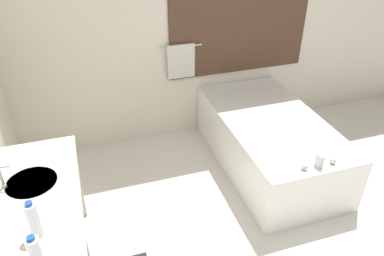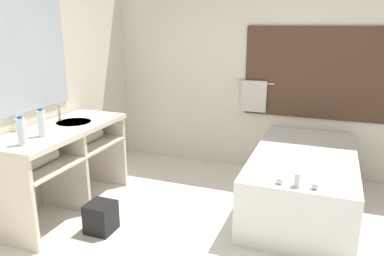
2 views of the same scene
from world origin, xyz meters
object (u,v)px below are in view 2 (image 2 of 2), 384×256
bathtub (303,178)px  water_bottle_2 (42,123)px  water_bottle_1 (22,131)px  soap_dispenser (18,125)px  waste_bin (101,217)px

bathtub → water_bottle_2: water_bottle_2 is taller
bathtub → water_bottle_2: 2.63m
water_bottle_1 → soap_dispenser: water_bottle_1 is taller
water_bottle_1 → waste_bin: 1.05m
water_bottle_2 → water_bottle_1: bearing=-85.6°
water_bottle_2 → waste_bin: water_bottle_2 is taller
water_bottle_1 → waste_bin: (0.51, 0.31, -0.87)m
water_bottle_2 → soap_dispenser: size_ratio=1.69×
bathtub → soap_dispenser: size_ratio=12.41×
water_bottle_1 → water_bottle_2: (-0.02, 0.26, 0.00)m
bathtub → water_bottle_1: 2.74m
waste_bin → water_bottle_2: bearing=-174.9°
water_bottle_1 → soap_dispenser: size_ratio=1.65×
soap_dispenser → water_bottle_1: bearing=-41.6°
bathtub → waste_bin: bearing=-146.1°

